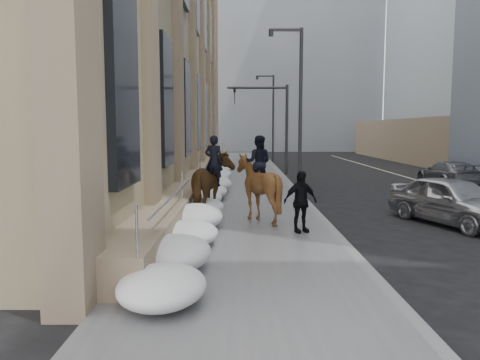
% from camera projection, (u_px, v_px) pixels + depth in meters
% --- Properties ---
extents(ground, '(140.00, 140.00, 0.00)m').
position_uv_depth(ground, '(244.00, 274.00, 9.88)').
color(ground, black).
rests_on(ground, ground).
extents(sidewalk, '(5.00, 80.00, 0.12)m').
position_uv_depth(sidewalk, '(243.00, 200.00, 19.81)').
color(sidewalk, '#535355').
rests_on(sidewalk, ground).
extents(curb, '(0.24, 80.00, 0.12)m').
position_uv_depth(curb, '(304.00, 200.00, 19.81)').
color(curb, slate).
rests_on(curb, ground).
extents(limestone_building, '(6.10, 44.00, 18.00)m').
position_uv_depth(limestone_building, '(157.00, 34.00, 28.78)').
color(limestone_building, '#91815F').
rests_on(limestone_building, ground).
extents(bg_building_mid, '(30.00, 12.00, 28.00)m').
position_uv_depth(bg_building_mid, '(269.00, 54.00, 68.01)').
color(bg_building_mid, slate).
rests_on(bg_building_mid, ground).
extents(bg_building_far, '(24.00, 12.00, 20.00)m').
position_uv_depth(bg_building_far, '(207.00, 89.00, 80.39)').
color(bg_building_far, gray).
rests_on(bg_building_far, ground).
extents(streetlight_mid, '(1.71, 0.24, 8.00)m').
position_uv_depth(streetlight_mid, '(297.00, 98.00, 23.29)').
color(streetlight_mid, '#2D2D30').
rests_on(streetlight_mid, ground).
extents(streetlight_far, '(1.71, 0.24, 8.00)m').
position_uv_depth(streetlight_far, '(271.00, 113.00, 43.18)').
color(streetlight_far, '#2D2D30').
rests_on(streetlight_far, ground).
extents(traffic_signal, '(4.10, 0.22, 6.00)m').
position_uv_depth(traffic_signal, '(273.00, 115.00, 31.31)').
color(traffic_signal, '#2D2D30').
rests_on(traffic_signal, ground).
extents(snow_bank, '(1.70, 18.10, 0.76)m').
position_uv_depth(snow_bank, '(206.00, 197.00, 17.89)').
color(snow_bank, white).
rests_on(snow_bank, sidewalk).
extents(mounted_horse_left, '(1.55, 2.68, 2.72)m').
position_uv_depth(mounted_horse_left, '(212.00, 183.00, 15.74)').
color(mounted_horse_left, '#442D14').
rests_on(mounted_horse_left, sidewalk).
extents(mounted_horse_right, '(2.05, 2.23, 2.73)m').
position_uv_depth(mounted_horse_right, '(258.00, 185.00, 14.94)').
color(mounted_horse_right, '#4E2F16').
rests_on(mounted_horse_right, sidewalk).
extents(pedestrian, '(1.12, 0.77, 1.76)m').
position_uv_depth(pedestrian, '(300.00, 201.00, 13.25)').
color(pedestrian, black).
rests_on(pedestrian, sidewalk).
extents(car_silver, '(3.33, 4.91, 1.55)m').
position_uv_depth(car_silver, '(452.00, 201.00, 14.91)').
color(car_silver, '#A2A3AA').
rests_on(car_silver, ground).
extents(car_grey, '(1.98, 4.76, 1.37)m').
position_uv_depth(car_grey, '(449.00, 174.00, 24.79)').
color(car_grey, '#595B61').
rests_on(car_grey, ground).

